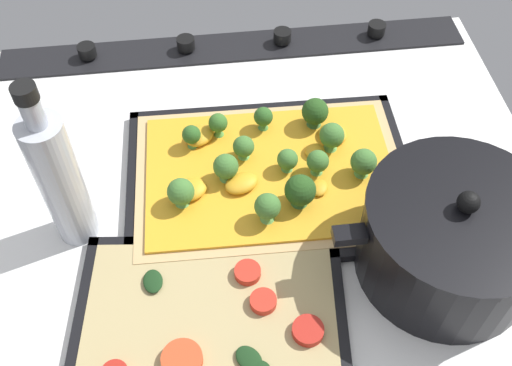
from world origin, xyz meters
TOP-DOWN VIEW (x-y plane):
  - ground_plane at (0.00, 0.00)cm, footprint 76.30×68.25cm
  - stove_control_panel at (0.00, -30.63)cm, footprint 73.25×7.00cm
  - baking_tray_front at (-1.96, -3.11)cm, footprint 37.59×27.24cm
  - broccoli_pizza at (-2.08, -3.27)cm, footprint 35.13×24.79cm
  - baking_tray_back at (7.48, 18.50)cm, footprint 32.44×29.22cm
  - veggie_pizza_back at (7.41, 18.73)cm, footprint 29.80×26.57cm
  - cooking_pot at (-20.21, 11.85)cm, footprint 27.48×20.69cm
  - oil_bottle at (22.33, 1.70)cm, footprint 4.95×4.95cm

SIDE VIEW (x-z plane):
  - ground_plane at x=0.00cm, z-range -3.00..0.00cm
  - baking_tray_front at x=-1.96cm, z-range -0.28..1.02cm
  - baking_tray_back at x=7.48cm, z-range -0.28..1.02cm
  - stove_control_panel at x=0.00cm, z-range -0.74..1.86cm
  - veggie_pizza_back at x=7.41cm, z-range 0.13..2.03cm
  - broccoli_pizza at x=-2.08cm, z-range -0.89..4.95cm
  - cooking_pot at x=-20.21cm, z-range -1.15..12.29cm
  - oil_bottle at x=22.33cm, z-range -1.88..21.64cm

